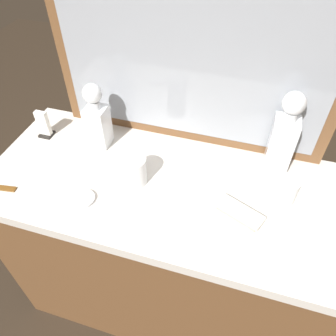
# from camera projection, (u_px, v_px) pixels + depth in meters

# --- Properties ---
(ground_plane) EXTENTS (6.00, 6.00, 0.00)m
(ground_plane) POSITION_uv_depth(u_px,v_px,m) (168.00, 293.00, 1.72)
(ground_plane) COLOR #2D2319
(dresser) EXTENTS (1.28, 0.56, 0.85)m
(dresser) POSITION_uv_depth(u_px,v_px,m) (168.00, 250.00, 1.41)
(dresser) COLOR brown
(dresser) RESTS_ON ground_plane
(dresser_mirror) EXTENTS (0.99, 0.03, 0.69)m
(dresser_mirror) POSITION_uv_depth(u_px,v_px,m) (192.00, 54.00, 1.05)
(dresser_mirror) COLOR brown
(dresser_mirror) RESTS_ON dresser
(crystal_decanter_center) EXTENTS (0.08, 0.08, 0.31)m
(crystal_decanter_center) POSITION_uv_depth(u_px,v_px,m) (282.00, 141.00, 1.08)
(crystal_decanter_center) COLOR white
(crystal_decanter_center) RESTS_ON dresser
(crystal_decanter_right) EXTENTS (0.08, 0.08, 0.26)m
(crystal_decanter_right) POSITION_uv_depth(u_px,v_px,m) (97.00, 122.00, 1.20)
(crystal_decanter_right) COLOR white
(crystal_decanter_right) RESTS_ON dresser
(crystal_tumbler_far_right) EXTENTS (0.09, 0.09, 0.10)m
(crystal_tumbler_far_right) POSITION_uv_depth(u_px,v_px,m) (134.00, 171.00, 1.09)
(crystal_tumbler_far_right) COLOR white
(crystal_tumbler_far_right) RESTS_ON dresser
(crystal_tumbler_center) EXTENTS (0.07, 0.07, 0.09)m
(crystal_tumbler_center) POSITION_uv_depth(u_px,v_px,m) (285.00, 191.00, 1.04)
(crystal_tumbler_center) COLOR white
(crystal_tumbler_center) RESTS_ON dresser
(silver_brush_front) EXTENTS (0.16, 0.11, 0.02)m
(silver_brush_front) POSITION_uv_depth(u_px,v_px,m) (239.00, 212.00, 1.01)
(silver_brush_front) COLOR #B7A88C
(silver_brush_front) RESTS_ON dresser
(porcelain_dish) EXTENTS (0.08, 0.08, 0.01)m
(porcelain_dish) POSITION_uv_depth(u_px,v_px,m) (83.00, 199.00, 1.06)
(porcelain_dish) COLOR silver
(porcelain_dish) RESTS_ON dresser
(napkin_holder) EXTENTS (0.05, 0.05, 0.11)m
(napkin_holder) POSITION_uv_depth(u_px,v_px,m) (44.00, 126.00, 1.27)
(napkin_holder) COLOR black
(napkin_holder) RESTS_ON dresser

